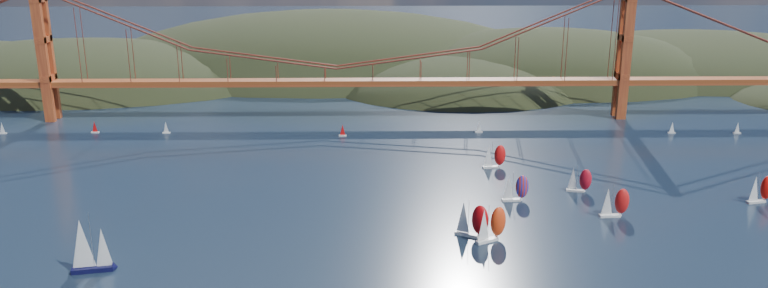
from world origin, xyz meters
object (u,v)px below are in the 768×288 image
sloop_navy (88,246)px  racer_4 (761,189)px  racer_rwb (515,187)px  racer_1 (491,224)px  racer_2 (614,202)px  racer_5 (494,156)px  racer_0 (471,219)px  racer_3 (579,180)px

sloop_navy → racer_4: size_ratio=1.59×
sloop_navy → racer_rwb: size_ratio=1.64×
racer_1 → racer_2: bearing=-5.0°
racer_5 → racer_rwb: size_ratio=0.99×
racer_0 → sloop_navy: bearing=-140.7°
racer_0 → racer_2: bearing=44.8°
racer_1 → racer_5: bearing=52.0°
racer_3 → racer_rwb: size_ratio=0.93×
racer_3 → racer_2: bearing=-65.0°
sloop_navy → racer_4: bearing=1.6°
racer_1 → racer_2: racer_1 is taller
racer_2 → racer_5: bearing=117.8°
racer_1 → racer_4: bearing=-10.9°
racer_3 → racer_4: 52.74m
racer_3 → racer_4: bearing=1.1°
sloop_navy → racer_5: 133.37m
racer_0 → racer_4: (89.61, 23.11, -0.53)m
racer_0 → racer_5: racer_0 is taller
racer_rwb → racer_5: bearing=88.8°
sloop_navy → racer_rwb: 119.79m
sloop_navy → racer_rwb: sloop_navy is taller
racer_0 → racer_4: bearing=42.4°
racer_0 → racer_5: bearing=103.0°
racer_5 → racer_rwb: bearing=-97.2°
racer_0 → racer_rwb: bearing=85.3°
racer_5 → racer_1: bearing=-109.7°
racer_1 → racer_5: (10.46, 60.09, -0.65)m
sloop_navy → racer_1: (99.17, 15.84, -1.71)m
racer_rwb → racer_1: bearing=-116.0°
racer_1 → racer_3: (33.15, 36.47, -0.91)m
sloop_navy → racer_0: size_ratio=1.43×
sloop_navy → racer_rwb: (111.04, 44.88, -2.30)m
racer_4 → racer_3: bearing=156.6°
racer_4 → racer_5: racer_4 is taller
racer_5 → sloop_navy: bearing=-155.1°
sloop_navy → racer_2: 140.62m
sloop_navy → racer_4: 188.84m
racer_rwb → racer_2: bearing=-30.4°
racer_0 → racer_2: size_ratio=1.11×
racer_1 → racer_2: size_ratio=1.09×
racer_1 → racer_3: size_ratio=1.23×
racer_2 → racer_3: racer_2 is taller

